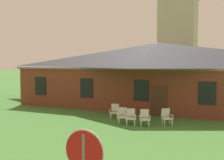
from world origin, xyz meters
TOP-DOWN VIEW (x-y plane):
  - brick_building at (0.00, 19.91)m, footprint 23.33×10.40m
  - dome_tower at (-1.24, 35.32)m, footprint 5.18×5.18m
  - lawn_chair_by_porch at (-1.23, 12.94)m, footprint 0.73×0.77m
  - lawn_chair_near_door at (-0.21, 11.77)m, footprint 0.80×0.84m
  - lawn_chair_left_end at (0.41, 11.59)m, footprint 0.77×0.82m
  - lawn_chair_middle at (1.26, 11.67)m, footprint 0.78×0.83m
  - lawn_chair_right_end at (2.38, 12.48)m, footprint 0.84×0.87m

SIDE VIEW (x-z plane):
  - lawn_chair_by_porch at x=-1.23m, z-range 0.02..0.98m
  - lawn_chair_near_door at x=-0.21m, z-range 0.02..0.98m
  - lawn_chair_left_end at x=0.41m, z-range 0.02..0.98m
  - lawn_chair_middle at x=1.26m, z-range 0.02..0.98m
  - lawn_chair_right_end at x=2.38m, z-range 0.02..0.98m
  - brick_building at x=0.00m, z-range 0.05..5.55m
  - dome_tower at x=-1.24m, z-range -0.82..17.91m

